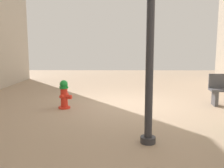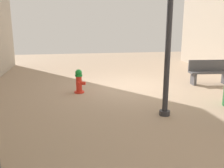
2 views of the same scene
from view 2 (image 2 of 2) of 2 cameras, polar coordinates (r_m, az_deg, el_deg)
name	(u,v)px [view 2 (image 2 of 2)]	position (r m, az deg, el deg)	size (l,w,h in m)	color
ground_plane	(127,87)	(9.46, 3.40, -0.59)	(23.40, 23.40, 0.00)	tan
fire_hydrant	(79,81)	(8.56, -7.62, 0.65)	(0.41, 0.43, 0.82)	red
bench_near	(209,72)	(10.51, 21.51, 2.66)	(1.65, 0.61, 0.95)	#4C4C51
street_lamp	(169,21)	(6.24, 13.12, 14.07)	(0.36, 0.36, 3.85)	#2D2D33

